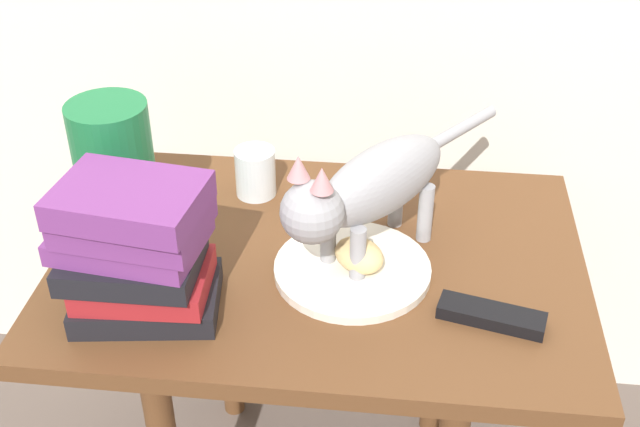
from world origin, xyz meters
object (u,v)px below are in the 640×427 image
(cat, at_px, (369,187))
(book_stack, at_px, (137,251))
(plate, at_px, (352,269))
(bread_roll, at_px, (359,255))
(tv_remote, at_px, (491,315))
(side_table, at_px, (320,298))
(green_vase, at_px, (117,176))
(candle_jar, at_px, (256,175))

(cat, distance_m, book_stack, 0.35)
(plate, xyz_separation_m, bread_roll, (0.01, -0.01, 0.03))
(plate, height_order, tv_remote, tv_remote)
(side_table, xyz_separation_m, green_vase, (-0.32, 0.01, 0.21))
(cat, distance_m, candle_jar, 0.28)
(bread_roll, height_order, tv_remote, bread_roll)
(green_vase, bearing_deg, book_stack, -64.04)
(tv_remote, bearing_deg, green_vase, -179.44)
(bread_roll, bearing_deg, candle_jar, 132.67)
(side_table, relative_size, tv_remote, 5.49)
(book_stack, relative_size, tv_remote, 1.51)
(cat, distance_m, green_vase, 0.39)
(plate, relative_size, green_vase, 0.99)
(book_stack, distance_m, green_vase, 0.18)
(green_vase, bearing_deg, side_table, -1.58)
(side_table, relative_size, cat, 2.09)
(bread_roll, xyz_separation_m, candle_jar, (-0.20, 0.21, -0.00))
(bread_roll, bearing_deg, cat, 78.19)
(bread_roll, relative_size, candle_jar, 0.94)
(green_vase, distance_m, candle_jar, 0.26)
(side_table, distance_m, cat, 0.23)
(side_table, relative_size, bread_roll, 10.30)
(book_stack, height_order, candle_jar, book_stack)
(cat, bearing_deg, book_stack, -153.28)
(bread_roll, height_order, book_stack, book_stack)
(side_table, distance_m, tv_remote, 0.30)
(bread_roll, relative_size, book_stack, 0.35)
(cat, relative_size, tv_remote, 2.63)
(bread_roll, distance_m, cat, 0.10)
(book_stack, bearing_deg, side_table, 33.51)
(tv_remote, bearing_deg, book_stack, -162.72)
(book_stack, bearing_deg, green_vase, 115.96)
(candle_jar, distance_m, tv_remote, 0.49)
(bread_roll, bearing_deg, side_table, 145.63)
(green_vase, distance_m, tv_remote, 0.60)
(green_vase, height_order, tv_remote, green_vase)
(side_table, xyz_separation_m, bread_roll, (0.06, -0.04, 0.13))
(side_table, distance_m, plate, 0.12)
(plate, height_order, green_vase, green_vase)
(candle_jar, bearing_deg, plate, -48.05)
(book_stack, bearing_deg, tv_remote, 3.63)
(green_vase, bearing_deg, plate, -7.22)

